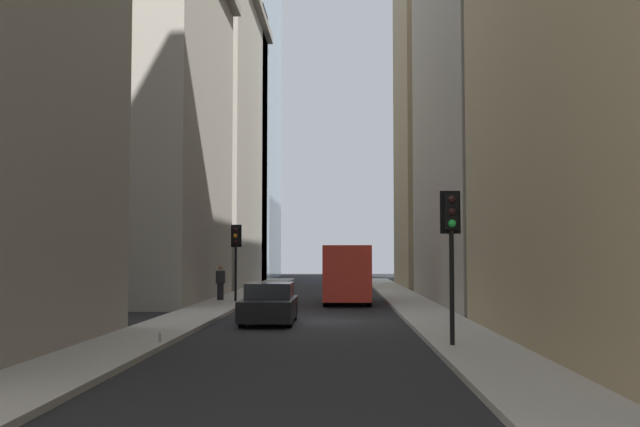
% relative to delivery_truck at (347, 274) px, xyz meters
% --- Properties ---
extents(ground_plane, '(135.00, 135.00, 0.00)m').
position_rel_delivery_truck_xyz_m(ground_plane, '(-9.85, 1.40, -1.46)').
color(ground_plane, black).
extents(sidewalk_right, '(90.00, 2.20, 0.14)m').
position_rel_delivery_truck_xyz_m(sidewalk_right, '(-9.85, 5.90, -1.39)').
color(sidewalk_right, '#A8A399').
rests_on(sidewalk_right, ground_plane).
extents(sidewalk_left, '(90.00, 2.20, 0.14)m').
position_rel_delivery_truck_xyz_m(sidewalk_left, '(-9.85, -3.10, -1.39)').
color(sidewalk_left, '#A8A399').
rests_on(sidewalk_left, ground_plane).
extents(building_left_far, '(13.24, 10.00, 28.66)m').
position_rel_delivery_truck_xyz_m(building_left_far, '(19.03, -9.20, 12.87)').
color(building_left_far, '#9E8966').
rests_on(building_left_far, ground_plane).
extents(building_left_midfar, '(18.53, 10.00, 24.12)m').
position_rel_delivery_truck_xyz_m(building_left_midfar, '(-0.28, -9.20, 10.60)').
color(building_left_midfar, gray).
rests_on(building_left_midfar, ground_plane).
extents(building_right_far, '(19.82, 10.50, 24.37)m').
position_rel_delivery_truck_xyz_m(building_right_far, '(20.67, 11.99, 10.74)').
color(building_right_far, gray).
rests_on(building_right_far, ground_plane).
extents(building_right_midfar, '(14.41, 10.50, 21.55)m').
position_rel_delivery_truck_xyz_m(building_right_midfar, '(1.49, 11.99, 9.33)').
color(building_right_midfar, gray).
rests_on(building_right_midfar, ground_plane).
extents(delivery_truck, '(6.46, 2.25, 2.84)m').
position_rel_delivery_truck_xyz_m(delivery_truck, '(0.00, 0.00, 0.00)').
color(delivery_truck, red).
rests_on(delivery_truck, ground_plane).
extents(sedan_black, '(4.30, 1.78, 1.42)m').
position_rel_delivery_truck_xyz_m(sedan_black, '(-10.83, 2.80, -0.80)').
color(sedan_black, black).
rests_on(sedan_black, ground_plane).
extents(traffic_light_foreground, '(0.43, 0.52, 3.90)m').
position_rel_delivery_truck_xyz_m(traffic_light_foreground, '(-18.01, -2.50, 1.54)').
color(traffic_light_foreground, black).
rests_on(traffic_light_foreground, sidewalk_left).
extents(traffic_light_midblock, '(0.43, 0.52, 3.75)m').
position_rel_delivery_truck_xyz_m(traffic_light_midblock, '(-0.66, 5.43, 1.43)').
color(traffic_light_midblock, black).
rests_on(traffic_light_midblock, sidewalk_right).
extents(pedestrian, '(0.26, 0.44, 1.73)m').
position_rel_delivery_truck_xyz_m(pedestrian, '(0.27, 6.32, -0.38)').
color(pedestrian, black).
rests_on(pedestrian, sidewalk_right).
extents(discarded_bottle, '(0.07, 0.07, 0.27)m').
position_rel_delivery_truck_xyz_m(discarded_bottle, '(-17.60, 5.00, -1.21)').
color(discarded_bottle, '#999EA3').
rests_on(discarded_bottle, sidewalk_right).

